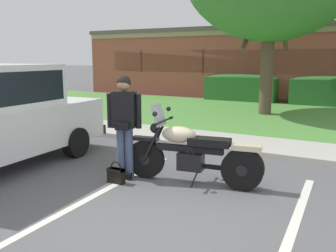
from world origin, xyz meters
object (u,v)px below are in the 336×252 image
(motorcycle, at_px, (197,154))
(handbag, at_px, (116,174))
(hedge_center_left, at_px, (332,91))
(brick_building, at_px, (297,62))
(rider_person, at_px, (124,119))
(hedge_left, at_px, (240,87))

(motorcycle, bearing_deg, handbag, -152.28)
(hedge_center_left, bearing_deg, brick_building, 114.29)
(rider_person, xyz_separation_m, hedge_center_left, (2.05, 11.43, -0.34))
(motorcycle, xyz_separation_m, handbag, (-1.14, -0.60, -0.34))
(rider_person, bearing_deg, hedge_center_left, 79.85)
(handbag, bearing_deg, rider_person, 95.58)
(rider_person, height_order, handbag, rider_person)
(handbag, bearing_deg, hedge_center_left, 80.24)
(hedge_left, bearing_deg, rider_person, -81.16)
(motorcycle, bearing_deg, hedge_left, 104.83)
(handbag, bearing_deg, motorcycle, 27.72)
(motorcycle, relative_size, rider_person, 1.31)
(rider_person, height_order, hedge_left, rider_person)
(rider_person, relative_size, hedge_left, 0.53)
(motorcycle, distance_m, rider_person, 1.31)
(rider_person, distance_m, handbag, 0.90)
(brick_building, bearing_deg, motorcycle, -84.88)
(handbag, height_order, hedge_left, hedge_left)
(motorcycle, xyz_separation_m, rider_person, (-1.17, -0.30, 0.50))
(handbag, height_order, hedge_center_left, hedge_center_left)
(hedge_left, distance_m, brick_building, 5.50)
(hedge_left, bearing_deg, hedge_center_left, 0.00)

